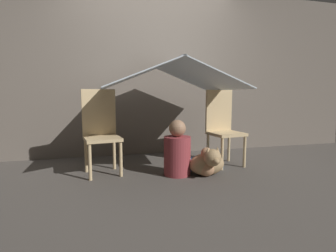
{
  "coord_description": "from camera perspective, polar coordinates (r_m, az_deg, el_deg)",
  "views": [
    {
      "loc": [
        -0.78,
        -2.77,
        0.9
      ],
      "look_at": [
        0.0,
        0.24,
        0.53
      ],
      "focal_mm": 28.0,
      "sensor_mm": 36.0,
      "label": 1
    }
  ],
  "objects": [
    {
      "name": "ground_plane",
      "position": [
        3.02,
        1.15,
        -10.63
      ],
      "size": [
        8.8,
        8.8,
        0.0
      ],
      "primitive_type": "plane",
      "color": "#47423D"
    },
    {
      "name": "wall_back",
      "position": [
        4.04,
        -3.43,
        11.71
      ],
      "size": [
        7.0,
        0.05,
        2.5
      ],
      "color": "#6B6056",
      "rests_on": "ground_plane"
    },
    {
      "name": "chair_left",
      "position": [
        3.11,
        -14.41,
        -0.66
      ],
      "size": [
        0.45,
        0.45,
        0.97
      ],
      "rotation": [
        0.0,
        0.0,
        0.17
      ],
      "color": "#D1B27F",
      "rests_on": "ground_plane"
    },
    {
      "name": "chair_right",
      "position": [
        3.47,
        11.81,
        0.17
      ],
      "size": [
        0.43,
        0.43,
        0.97
      ],
      "rotation": [
        0.0,
        0.0,
        0.13
      ],
      "color": "#D1B27F",
      "rests_on": "ground_plane"
    },
    {
      "name": "sheet_canopy",
      "position": [
        3.11,
        0.0,
        10.87
      ],
      "size": [
        1.54,
        1.28,
        0.31
      ],
      "color": "silver"
    },
    {
      "name": "person_front",
      "position": [
        2.97,
        2.03,
        -5.65
      ],
      "size": [
        0.3,
        0.3,
        0.63
      ],
      "color": "maroon",
      "rests_on": "ground_plane"
    },
    {
      "name": "dog",
      "position": [
        2.98,
        8.7,
        -7.89
      ],
      "size": [
        0.41,
        0.41,
        0.35
      ],
      "color": "#9E7F56",
      "rests_on": "ground_plane"
    },
    {
      "name": "floor_cushion",
      "position": [
        3.35,
        7.52,
        -8.0
      ],
      "size": [
        0.41,
        0.33,
        0.1
      ],
      "color": "#4C7FB2",
      "rests_on": "ground_plane"
    },
    {
      "name": "plush_toy",
      "position": [
        2.98,
        8.34,
        -8.31
      ],
      "size": [
        0.21,
        0.21,
        0.33
      ],
      "color": "tan",
      "rests_on": "ground_plane"
    }
  ]
}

